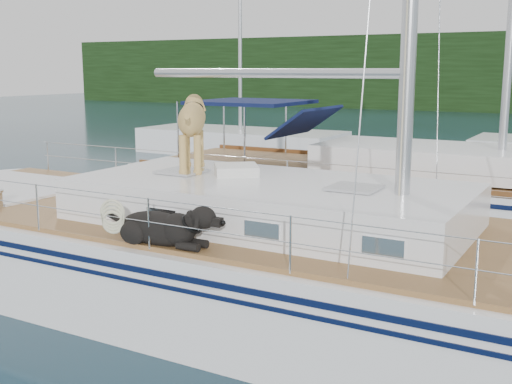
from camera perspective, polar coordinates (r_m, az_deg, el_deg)
The scene contains 4 objects.
ground at distance 9.32m, azimuth -3.33°, elevation -9.62°, with size 120.00×120.00×0.00m, color black.
main_sailboat at distance 9.06m, azimuth -2.93°, elevation -5.66°, with size 12.00×3.82×14.01m.
neighbor_sailboat at distance 13.99m, azimuth 11.44°, elevation -0.19°, with size 11.00×3.50×13.30m.
bg_boat_west at distance 25.01m, azimuth -1.38°, elevation 4.41°, with size 8.00×3.00×11.65m.
Camera 1 is at (4.76, -7.32, 3.26)m, focal length 45.00 mm.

